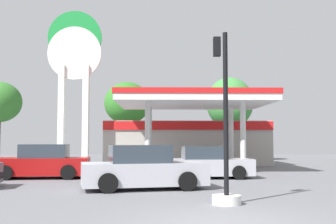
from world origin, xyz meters
The scene contains 9 objects.
ground_plane centered at (0.00, 0.00, 0.00)m, with size 90.00×90.00×0.00m, color slate.
gas_station centered at (0.66, 21.28, 2.07)m, with size 11.96×12.76×4.62m.
station_pole_sign centered at (-7.11, 18.52, 6.60)m, with size 3.61×0.56×10.59m.
car_0 centered at (0.94, 10.87, 0.70)m, with size 4.43×2.20×1.55m.
car_1 centered at (-7.08, 11.01, 0.74)m, with size 4.73×2.40×1.64m.
car_4 centered at (-1.97, 6.37, 0.75)m, with size 4.93×2.86×1.66m.
traffic_signal_1 centered at (0.54, 2.57, 1.37)m, with size 0.83×0.83×5.00m.
tree_1 centered at (-4.30, 28.36, 5.17)m, with size 4.13×4.13×7.10m.
tree_2 centered at (4.97, 27.99, 5.20)m, with size 4.23×4.23×7.50m.
Camera 1 is at (-1.35, -9.55, 1.84)m, focal length 44.86 mm.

